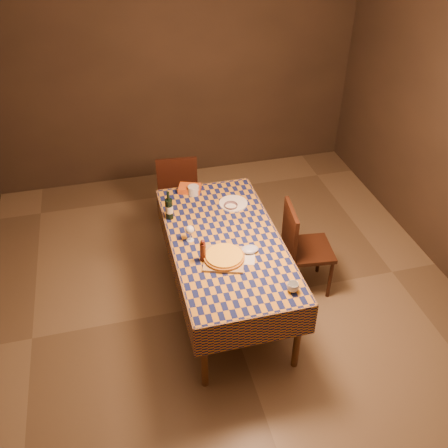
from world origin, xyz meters
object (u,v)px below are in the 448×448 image
object	(u,v)px
bowl	(231,206)
white_plate	(233,203)
chair_right	(301,244)
dining_table	(225,246)
wine_bottle	(169,208)
pizza	(224,256)
chair_far	(177,186)
cutting_board	(224,259)

from	to	relation	value
bowl	white_plate	world-z (taller)	bowl
bowl	chair_right	world-z (taller)	chair_right
bowl	white_plate	size ratio (longest dim) A/B	0.47
dining_table	wine_bottle	xyz separation A→B (m)	(-0.41, 0.43, 0.18)
dining_table	pizza	xyz separation A→B (m)	(-0.08, -0.25, 0.11)
white_plate	chair_far	size ratio (longest dim) A/B	0.29
bowl	wine_bottle	size ratio (longest dim) A/B	0.45
dining_table	bowl	size ratio (longest dim) A/B	14.61
bowl	wine_bottle	world-z (taller)	wine_bottle
pizza	white_plate	world-z (taller)	pizza
wine_bottle	white_plate	distance (m)	0.63
bowl	chair_far	world-z (taller)	chair_far
pizza	white_plate	bearing A→B (deg)	69.63
bowl	pizza	bearing A→B (deg)	-109.13
pizza	bowl	bearing A→B (deg)	70.87
chair_right	bowl	bearing A→B (deg)	145.72
pizza	chair_right	distance (m)	0.91
wine_bottle	white_plate	size ratio (longest dim) A/B	1.04
wine_bottle	white_plate	bearing A→B (deg)	6.66
cutting_board	chair_right	xyz separation A→B (m)	(0.81, 0.31, -0.26)
chair_far	cutting_board	bearing A→B (deg)	-85.45
white_plate	chair_far	bearing A→B (deg)	116.33
pizza	white_plate	size ratio (longest dim) A/B	1.65
cutting_board	bowl	xyz separation A→B (m)	(0.24, 0.70, 0.01)
dining_table	chair_right	xyz separation A→B (m)	(0.74, 0.06, -0.17)
wine_bottle	chair_far	distance (m)	0.98
cutting_board	chair_far	bearing A→B (deg)	94.55
white_plate	dining_table	bearing A→B (deg)	-112.24
cutting_board	chair_right	distance (m)	0.91
chair_right	cutting_board	bearing A→B (deg)	-159.02
dining_table	white_plate	world-z (taller)	white_plate
chair_right	white_plate	bearing A→B (deg)	140.07
pizza	bowl	xyz separation A→B (m)	(0.24, 0.70, -0.02)
chair_far	chair_right	size ratio (longest dim) A/B	1.00
dining_table	cutting_board	distance (m)	0.28
dining_table	white_plate	xyz separation A→B (m)	(0.20, 0.50, 0.08)
pizza	bowl	size ratio (longest dim) A/B	3.50
pizza	chair_right	size ratio (longest dim) A/B	0.48
dining_table	pizza	bearing A→B (deg)	-106.56
bowl	chair_far	distance (m)	0.99
dining_table	wine_bottle	bearing A→B (deg)	133.77
wine_bottle	chair_right	world-z (taller)	wine_bottle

